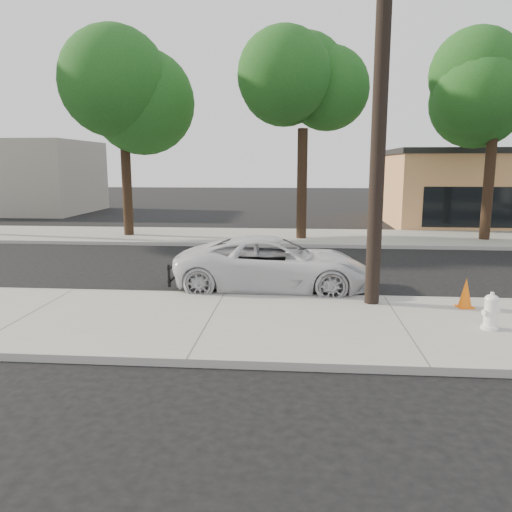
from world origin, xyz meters
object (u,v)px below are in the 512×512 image
object	(u,v)px
utility_pole	(380,103)
traffic_cone	(466,293)
fire_hydrant	(491,312)
police_cruiser	(274,264)

from	to	relation	value
utility_pole	traffic_cone	size ratio (longest dim) A/B	13.21
utility_pole	fire_hydrant	bearing A→B (deg)	-40.26
utility_pole	police_cruiser	size ratio (longest dim) A/B	1.72
fire_hydrant	utility_pole	bearing A→B (deg)	117.99
fire_hydrant	traffic_cone	bearing A→B (deg)	67.98
fire_hydrant	traffic_cone	size ratio (longest dim) A/B	1.03
fire_hydrant	traffic_cone	distance (m)	1.53
traffic_cone	police_cruiser	bearing A→B (deg)	157.90
police_cruiser	traffic_cone	xyz separation A→B (m)	(4.46, -1.81, -0.25)
fire_hydrant	traffic_cone	world-z (taller)	fire_hydrant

